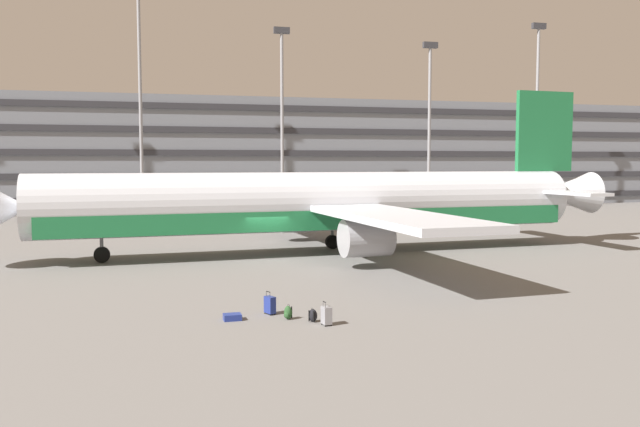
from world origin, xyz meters
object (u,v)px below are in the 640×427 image
object	(u,v)px
suitcase_teal	(270,305)
backpack_orange	(313,316)
airliner	(326,204)
suitcase_red	(232,317)
suitcase_small	(326,315)
backpack_upright	(288,313)

from	to	relation	value
suitcase_teal	backpack_orange	xyz separation A→B (m)	(1.28, -1.52, -0.14)
suitcase_teal	backpack_orange	world-z (taller)	suitcase_teal
airliner	suitcase_red	size ratio (longest dim) A/B	59.57
suitcase_small	backpack_upright	world-z (taller)	suitcase_small
backpack_orange	backpack_upright	bearing A→B (deg)	143.82
backpack_orange	backpack_upright	world-z (taller)	backpack_upright
airliner	suitcase_small	distance (m)	18.60
airliner	suitcase_small	bearing A→B (deg)	-104.71
suitcase_teal	backpack_orange	distance (m)	1.99
backpack_orange	suitcase_red	bearing A→B (deg)	160.83
airliner	backpack_orange	distance (m)	18.15
airliner	backpack_upright	distance (m)	17.84
backpack_upright	suitcase_small	bearing A→B (deg)	-45.94
suitcase_small	backpack_upright	xyz separation A→B (m)	(-1.13, 1.17, -0.12)
suitcase_red	airliner	bearing A→B (deg)	64.47
suitcase_teal	backpack_upright	distance (m)	1.07
backpack_upright	backpack_orange	bearing A→B (deg)	-36.18
backpack_orange	backpack_upright	xyz separation A→B (m)	(-0.79, 0.58, 0.01)
suitcase_red	suitcase_teal	bearing A→B (deg)	21.08
suitcase_red	suitcase_small	distance (m)	3.46
suitcase_small	suitcase_red	bearing A→B (deg)	153.40
backpack_orange	backpack_upright	distance (m)	0.98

